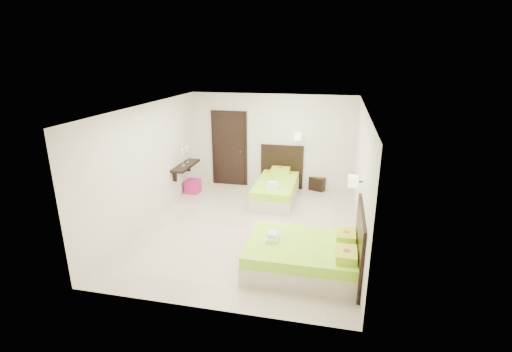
% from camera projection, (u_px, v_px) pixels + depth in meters
% --- Properties ---
extents(floor, '(5.50, 5.50, 0.00)m').
position_uv_depth(floor, '(249.00, 228.00, 8.04)').
color(floor, beige).
rests_on(floor, ground).
extents(bed_single, '(1.18, 1.97, 1.62)m').
position_uv_depth(bed_single, '(277.00, 188.00, 9.60)').
color(bed_single, beige).
rests_on(bed_single, ground).
extents(bed_double, '(1.92, 1.63, 1.58)m').
position_uv_depth(bed_double, '(307.00, 255.00, 6.40)').
color(bed_double, beige).
rests_on(bed_double, ground).
extents(nightstand, '(0.52, 0.49, 0.37)m').
position_uv_depth(nightstand, '(318.00, 183.00, 10.30)').
color(nightstand, black).
rests_on(nightstand, ground).
extents(ottoman, '(0.38, 0.38, 0.36)m').
position_uv_depth(ottoman, '(193.00, 186.00, 10.06)').
color(ottoman, '#A91663').
rests_on(ottoman, ground).
extents(door, '(1.02, 0.15, 2.14)m').
position_uv_depth(door, '(229.00, 149.00, 10.46)').
color(door, black).
rests_on(door, ground).
extents(console_shelf, '(0.35, 1.20, 0.78)m').
position_uv_depth(console_shelf, '(185.00, 166.00, 9.70)').
color(console_shelf, black).
rests_on(console_shelf, ground).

